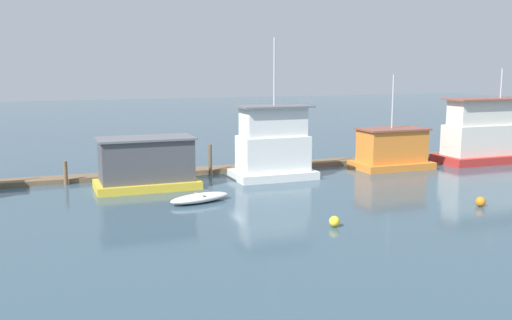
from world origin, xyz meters
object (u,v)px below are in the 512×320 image
object	(u,v)px
mooring_post_near_right	(65,173)
houseboat_yellow	(146,164)
houseboat_orange	(392,150)
dinghy_white	(200,198)
buoy_yellow	(334,221)
mooring_post_far_left	(284,161)
buoy_orange	(481,202)
houseboat_red	(485,134)
houseboat_white	(273,146)
mooring_post_centre	(210,160)

from	to	relation	value
mooring_post_near_right	houseboat_yellow	bearing A→B (deg)	-31.53
houseboat_orange	mooring_post_near_right	bearing A→B (deg)	174.67
dinghy_white	buoy_yellow	xyz separation A→B (m)	(4.47, -6.82, 0.01)
mooring_post_far_left	buoy_yellow	xyz separation A→B (m)	(-3.74, -14.25, -0.37)
mooring_post_far_left	houseboat_yellow	bearing A→B (deg)	-164.84
houseboat_yellow	mooring_post_far_left	size ratio (longest dim) A/B	4.88
buoy_orange	houseboat_red	bearing A→B (deg)	47.23
houseboat_yellow	mooring_post_near_right	xyz separation A→B (m)	(-4.51, 2.77, -0.72)
houseboat_red	mooring_post_far_left	size ratio (longest dim) A/B	6.00
houseboat_white	mooring_post_near_right	world-z (taller)	houseboat_white
houseboat_red	buoy_orange	size ratio (longest dim) A/B	14.41
buoy_yellow	buoy_orange	bearing A→B (deg)	4.57
mooring_post_near_right	houseboat_orange	bearing A→B (deg)	-5.33
houseboat_yellow	buoy_yellow	size ratio (longest dim) A/B	12.13
houseboat_white	houseboat_red	xyz separation A→B (m)	(17.67, 0.34, -0.00)
houseboat_white	houseboat_orange	size ratio (longest dim) A/B	1.36
houseboat_white	houseboat_red	bearing A→B (deg)	1.10
houseboat_orange	mooring_post_near_right	xyz separation A→B (m)	(-22.23, 2.07, -0.61)
houseboat_yellow	houseboat_white	bearing A→B (deg)	1.68
houseboat_white	buoy_yellow	size ratio (longest dim) A/B	18.15
mooring_post_far_left	dinghy_white	bearing A→B (deg)	-137.85
houseboat_red	buoy_yellow	xyz separation A→B (m)	(-19.48, -12.06, -1.88)
mooring_post_far_left	mooring_post_centre	xyz separation A→B (m)	(-5.46, 0.00, 0.41)
mooring_post_centre	buoy_yellow	xyz separation A→B (m)	(1.72, -14.25, -0.79)
dinghy_white	buoy_yellow	distance (m)	8.16
houseboat_yellow	houseboat_orange	world-z (taller)	houseboat_orange
houseboat_yellow	mooring_post_far_left	xyz separation A→B (m)	(10.22, 2.77, -0.85)
houseboat_orange	houseboat_red	size ratio (longest dim) A/B	0.90
buoy_orange	buoy_yellow	world-z (taller)	buoy_orange
houseboat_orange	buoy_orange	world-z (taller)	houseboat_orange
mooring_post_far_left	mooring_post_centre	bearing A→B (deg)	180.00
mooring_post_centre	houseboat_orange	bearing A→B (deg)	-9.10
houseboat_white	buoy_orange	distance (m)	13.27
buoy_yellow	mooring_post_centre	bearing A→B (deg)	96.90
houseboat_red	mooring_post_far_left	bearing A→B (deg)	172.09
houseboat_yellow	dinghy_white	size ratio (longest dim) A/B	1.63
buoy_orange	houseboat_orange	bearing A→B (deg)	78.91
mooring_post_centre	buoy_yellow	distance (m)	14.38
houseboat_white	mooring_post_centre	size ratio (longest dim) A/B	4.38
dinghy_white	mooring_post_centre	distance (m)	7.96
buoy_orange	buoy_yellow	xyz separation A→B (m)	(-8.98, -0.72, -0.01)
mooring_post_centre	mooring_post_near_right	bearing A→B (deg)	180.00
houseboat_orange	buoy_orange	bearing A→B (deg)	-101.09
houseboat_yellow	houseboat_white	size ratio (longest dim) A/B	0.67
houseboat_yellow	buoy_yellow	world-z (taller)	houseboat_yellow
houseboat_orange	mooring_post_far_left	size ratio (longest dim) A/B	5.38
houseboat_red	buoy_yellow	distance (m)	22.99
houseboat_yellow	mooring_post_centre	world-z (taller)	houseboat_yellow
mooring_post_far_left	mooring_post_near_right	xyz separation A→B (m)	(-14.74, 0.00, 0.12)
mooring_post_near_right	buoy_yellow	bearing A→B (deg)	-52.34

